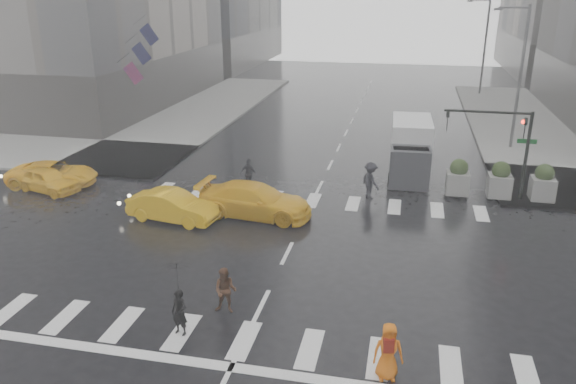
% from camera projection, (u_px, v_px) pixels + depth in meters
% --- Properties ---
extents(ground, '(120.00, 120.00, 0.00)m').
position_uv_depth(ground, '(287.00, 253.00, 22.35)').
color(ground, black).
rests_on(ground, ground).
extents(sidewalk_nw, '(35.00, 35.00, 0.15)m').
position_uv_depth(sidewalk_nw, '(84.00, 126.00, 42.27)').
color(sidewalk_nw, gray).
rests_on(sidewalk_nw, ground).
extents(road_markings, '(18.00, 48.00, 0.01)m').
position_uv_depth(road_markings, '(287.00, 253.00, 22.35)').
color(road_markings, silver).
rests_on(road_markings, ground).
extents(traffic_signal_pole, '(4.45, 0.42, 4.50)m').
position_uv_depth(traffic_signal_pole, '(507.00, 137.00, 26.79)').
color(traffic_signal_pole, black).
rests_on(traffic_signal_pole, ground).
extents(street_lamp_near, '(2.15, 0.22, 9.00)m').
position_uv_depth(street_lamp_near, '(519.00, 72.00, 34.99)').
color(street_lamp_near, '#59595B').
rests_on(street_lamp_near, ground).
extents(street_lamp_far, '(2.15, 0.22, 9.00)m').
position_uv_depth(street_lamp_far, '(484.00, 43.00, 53.34)').
color(street_lamp_far, '#59595B').
rests_on(street_lamp_far, ground).
extents(planter_west, '(1.10, 1.10, 1.80)m').
position_uv_depth(planter_west, '(458.00, 177.00, 28.14)').
color(planter_west, gray).
rests_on(planter_west, ground).
extents(planter_mid, '(1.10, 1.10, 1.80)m').
position_uv_depth(planter_mid, '(500.00, 180.00, 27.74)').
color(planter_mid, gray).
rests_on(planter_mid, ground).
extents(planter_east, '(1.10, 1.10, 1.80)m').
position_uv_depth(planter_east, '(543.00, 183.00, 27.34)').
color(planter_east, gray).
rests_on(planter_east, ground).
extents(flag_cluster, '(2.87, 3.06, 4.69)m').
position_uv_depth(flag_cluster, '(138.00, 51.00, 40.38)').
color(flag_cluster, '#59595B').
rests_on(flag_cluster, ground).
extents(pedestrian_black, '(1.16, 1.17, 2.43)m').
position_uv_depth(pedestrian_black, '(178.00, 286.00, 16.60)').
color(pedestrian_black, black).
rests_on(pedestrian_black, ground).
extents(pedestrian_brown, '(0.79, 0.63, 1.57)m').
position_uv_depth(pedestrian_brown, '(225.00, 291.00, 18.07)').
color(pedestrian_brown, '#452918').
rests_on(pedestrian_brown, ground).
extents(pedestrian_orange, '(0.90, 0.68, 1.66)m').
position_uv_depth(pedestrian_orange, '(388.00, 351.00, 14.97)').
color(pedestrian_orange, orange).
rests_on(pedestrian_orange, ground).
extents(pedestrian_far_a, '(1.02, 0.72, 1.60)m').
position_uv_depth(pedestrian_far_a, '(249.00, 174.00, 29.23)').
color(pedestrian_far_a, black).
rests_on(pedestrian_far_a, ground).
extents(pedestrian_far_b, '(1.29, 1.35, 1.86)m').
position_uv_depth(pedestrian_far_b, '(370.00, 181.00, 27.85)').
color(pedestrian_far_b, black).
rests_on(pedestrian_far_b, ground).
extents(taxi_front, '(3.95, 2.47, 1.25)m').
position_uv_depth(taxi_front, '(47.00, 180.00, 28.89)').
color(taxi_front, yellow).
rests_on(taxi_front, ground).
extents(taxi_mid, '(4.32, 2.06, 1.37)m').
position_uv_depth(taxi_mid, '(173.00, 206.00, 25.27)').
color(taxi_mid, yellow).
rests_on(taxi_mid, ground).
extents(taxi_rear, '(4.83, 2.52, 1.53)m').
position_uv_depth(taxi_rear, '(255.00, 200.00, 25.74)').
color(taxi_rear, yellow).
rests_on(taxi_rear, ground).
extents(taxi_far, '(4.39, 2.84, 1.28)m').
position_uv_depth(taxi_far, '(53.00, 174.00, 29.76)').
color(taxi_far, yellow).
rests_on(taxi_far, ground).
extents(box_truck, '(2.14, 5.71, 3.03)m').
position_uv_depth(box_truck, '(411.00, 148.00, 30.99)').
color(box_truck, silver).
rests_on(box_truck, ground).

